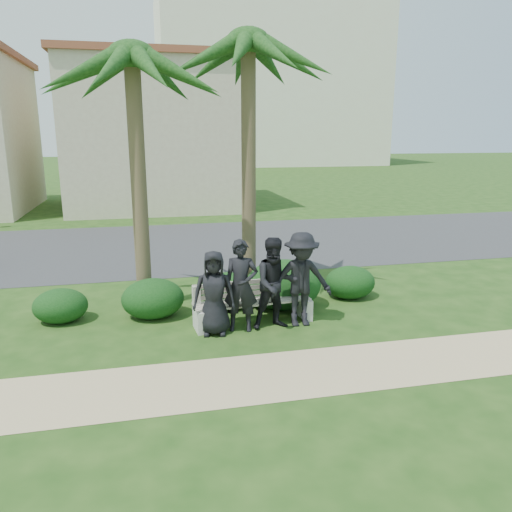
% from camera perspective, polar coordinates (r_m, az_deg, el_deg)
% --- Properties ---
extents(ground, '(160.00, 160.00, 0.00)m').
position_cam_1_polar(ground, '(9.56, -2.37, -8.83)').
color(ground, '#1B3D11').
rests_on(ground, ground).
extents(footpath, '(30.00, 1.60, 0.01)m').
position_cam_1_polar(footpath, '(7.96, 0.05, -13.71)').
color(footpath, tan).
rests_on(footpath, ground).
extents(asphalt_street, '(160.00, 8.00, 0.01)m').
position_cam_1_polar(asphalt_street, '(17.15, -7.23, 1.32)').
color(asphalt_street, '#2D2D30').
rests_on(asphalt_street, ground).
extents(stucco_bldg_right, '(8.40, 8.40, 7.30)m').
position_cam_1_polar(stucco_bldg_right, '(26.69, -11.88, 13.49)').
color(stucco_bldg_right, '#BDAB8E').
rests_on(stucco_bldg_right, ground).
extents(hotel_tower, '(26.00, 18.00, 37.30)m').
position_cam_1_polar(hotel_tower, '(66.28, 1.04, 22.24)').
color(hotel_tower, '#F1E3CA').
rests_on(hotel_tower, ground).
extents(park_bench, '(2.39, 0.75, 0.82)m').
position_cam_1_polar(park_bench, '(9.92, -0.34, -5.67)').
color(park_bench, '#A19787').
rests_on(park_bench, ground).
extents(man_a, '(0.85, 0.62, 1.60)m').
position_cam_1_polar(man_a, '(9.31, -4.83, -4.24)').
color(man_a, black).
rests_on(man_a, ground).
extents(man_b, '(0.73, 0.58, 1.77)m').
position_cam_1_polar(man_b, '(9.43, -1.72, -3.42)').
color(man_b, black).
rests_on(man_b, ground).
extents(man_c, '(0.91, 0.74, 1.79)m').
position_cam_1_polar(man_c, '(9.54, 2.24, -3.17)').
color(man_c, black).
rests_on(man_c, ground).
extents(man_d, '(1.24, 0.75, 1.86)m').
position_cam_1_polar(man_d, '(9.70, 5.19, -2.69)').
color(man_d, black).
rests_on(man_d, ground).
extents(hedge_a, '(1.07, 0.88, 0.70)m').
position_cam_1_polar(hedge_a, '(10.75, -21.47, -5.22)').
color(hedge_a, '#0E3410').
rests_on(hedge_a, ground).
extents(hedge_b, '(1.27, 1.05, 0.83)m').
position_cam_1_polar(hedge_b, '(10.46, -11.71, -4.66)').
color(hedge_b, '#0E3410').
rests_on(hedge_b, ground).
extents(hedge_c, '(1.20, 0.99, 0.78)m').
position_cam_1_polar(hedge_c, '(10.87, -3.35, -3.81)').
color(hedge_c, '#0E3410').
rests_on(hedge_c, ground).
extents(hedge_d, '(1.66, 1.37, 1.08)m').
position_cam_1_polar(hedge_d, '(10.79, 3.14, -3.10)').
color(hedge_d, '#0E3410').
rests_on(hedge_d, ground).
extents(hedge_e, '(0.95, 0.78, 0.62)m').
position_cam_1_polar(hedge_e, '(10.93, 1.88, -4.15)').
color(hedge_e, '#0E3410').
rests_on(hedge_e, ground).
extents(hedge_f, '(1.16, 0.96, 0.76)m').
position_cam_1_polar(hedge_f, '(11.66, 10.70, -2.87)').
color(hedge_f, '#0E3410').
rests_on(hedge_f, ground).
extents(palm_left, '(3.00, 3.00, 6.07)m').
position_cam_1_polar(palm_left, '(10.61, -14.02, 21.04)').
color(palm_left, brown).
rests_on(palm_left, ground).
extents(palm_right, '(3.00, 3.00, 6.48)m').
position_cam_1_polar(palm_right, '(11.38, -0.90, 22.97)').
color(palm_right, brown).
rests_on(palm_right, ground).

